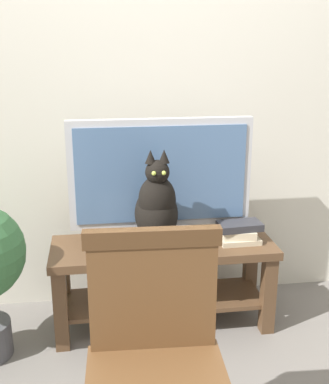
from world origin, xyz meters
The scene contains 8 objects.
ground_plane centered at (0.00, 0.00, 0.00)m, with size 12.00×12.00×0.00m, color slate.
back_wall centered at (0.00, 0.86, 1.40)m, with size 7.00×0.12×2.80m, color beige.
tv_stand centered at (0.06, 0.45, 0.34)m, with size 1.19×0.41×0.48m.
tv centered at (0.06, 0.54, 0.83)m, with size 0.97×0.20×0.66m.
media_box centered at (0.01, 0.40, 0.51)m, with size 0.42×0.23×0.05m.
cat centered at (0.02, 0.38, 0.72)m, with size 0.23×0.35×0.48m.
wooden_chair centered at (-0.12, -0.61, 0.56)m, with size 0.48×0.48×0.95m.
book_stack centered at (0.47, 0.42, 0.54)m, with size 0.24×0.18×0.11m.
Camera 1 is at (-0.29, -1.96, 1.53)m, focal length 46.15 mm.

